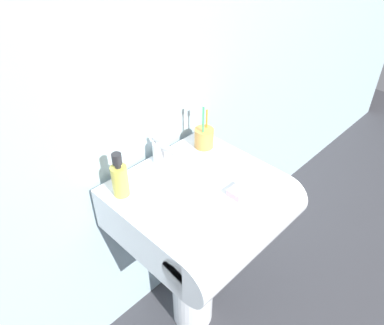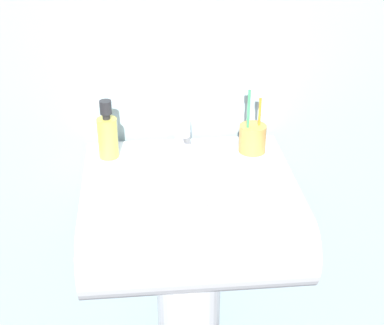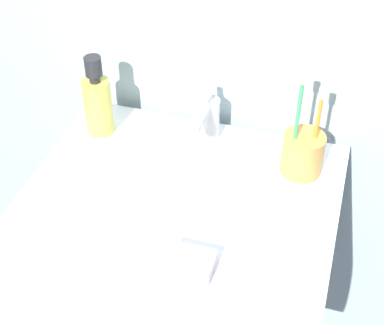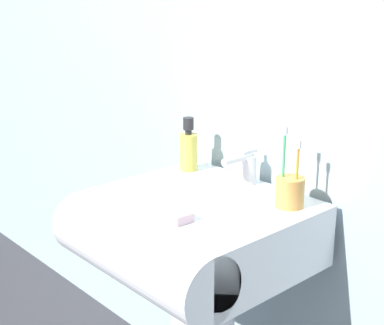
{
  "view_description": "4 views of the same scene",
  "coord_description": "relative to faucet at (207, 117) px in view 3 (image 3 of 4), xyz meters",
  "views": [
    {
      "loc": [
        -0.71,
        -0.69,
        1.67
      ],
      "look_at": [
        0.01,
        0.02,
        0.91
      ],
      "focal_mm": 35.0,
      "sensor_mm": 36.0,
      "label": 1
    },
    {
      "loc": [
        -0.12,
        -1.31,
        1.58
      ],
      "look_at": [
        0.01,
        0.02,
        0.86
      ],
      "focal_mm": 55.0,
      "sensor_mm": 36.0,
      "label": 2
    },
    {
      "loc": [
        0.24,
        -0.7,
        1.54
      ],
      "look_at": [
        0.02,
        0.01,
        0.9
      ],
      "focal_mm": 55.0,
      "sensor_mm": 36.0,
      "label": 3
    },
    {
      "loc": [
        1.07,
        -1.0,
        1.4
      ],
      "look_at": [
        -0.02,
        -0.02,
        0.93
      ],
      "focal_mm": 55.0,
      "sensor_mm": 36.0,
      "label": 4
    }
  ],
  "objects": [
    {
      "name": "sink_basin",
      "position": [
        -0.0,
        -0.23,
        -0.14
      ],
      "size": [
        0.54,
        0.53,
        0.17
      ],
      "color": "white",
      "rests_on": "sink_pedestal"
    },
    {
      "name": "faucet",
      "position": [
        0.0,
        0.0,
        0.0
      ],
      "size": [
        0.04,
        0.13,
        0.1
      ],
      "color": "silver",
      "rests_on": "sink_basin"
    },
    {
      "name": "toothbrush_cup",
      "position": [
        0.19,
        -0.04,
        -0.01
      ],
      "size": [
        0.07,
        0.07,
        0.21
      ],
      "color": "#D19347",
      "rests_on": "sink_basin"
    },
    {
      "name": "soap_bottle",
      "position": [
        -0.21,
        -0.03,
        0.01
      ],
      "size": [
        0.05,
        0.05,
        0.16
      ],
      "color": "gold",
      "rests_on": "sink_basin"
    },
    {
      "name": "bar_soap",
      "position": [
        0.06,
        -0.32,
        -0.04
      ],
      "size": [
        0.07,
        0.05,
        0.02
      ],
      "primitive_type": "cube",
      "color": "silver",
      "rests_on": "sink_basin"
    }
  ]
}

